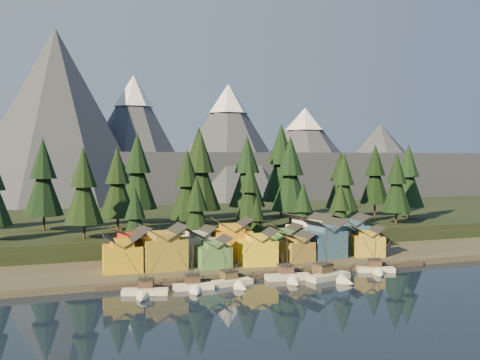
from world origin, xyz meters
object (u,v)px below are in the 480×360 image
object	(u,v)px
house_front_1	(163,246)
house_back_0	(131,245)
boat_0	(144,286)
house_back_1	(198,243)
boat_5	(377,265)
boat_1	(194,281)
boat_3	(290,271)
boat_4	(332,270)
house_front_0	(122,252)
boat_2	(234,276)

from	to	relation	value
house_front_1	house_back_0	size ratio (longest dim) A/B	1.05
boat_0	house_back_1	size ratio (longest dim) A/B	1.22
boat_5	house_back_0	bearing A→B (deg)	179.67
house_front_1	house_back_1	distance (m)	12.03
boat_1	house_back_1	size ratio (longest dim) A/B	1.23
boat_0	boat_5	distance (m)	55.08
house_back_0	house_back_1	world-z (taller)	house_back_0
boat_3	boat_4	size ratio (longest dim) A/B	0.93
boat_0	boat_1	xyz separation A→B (m)	(10.25, 0.85, 0.11)
boat_4	house_back_1	size ratio (longest dim) A/B	1.46
house_back_1	boat_1	bearing A→B (deg)	-113.79
boat_0	boat_5	world-z (taller)	same
boat_4	house_back_1	world-z (taller)	boat_4
boat_1	boat_5	world-z (taller)	boat_1
house_front_0	house_back_1	size ratio (longest dim) A/B	1.05
boat_4	boat_5	world-z (taller)	boat_4
house_back_0	house_front_0	bearing A→B (deg)	-126.30
boat_3	boat_4	world-z (taller)	boat_4
boat_4	boat_5	bearing A→B (deg)	-0.42
boat_3	house_front_1	world-z (taller)	house_front_1
house_back_0	boat_4	bearing A→B (deg)	-46.74
boat_4	house_front_1	world-z (taller)	house_front_1
boat_5	house_back_1	distance (m)	43.50
house_front_1	house_back_0	distance (m)	9.69
boat_2	boat_4	size ratio (longest dim) A/B	0.88
boat_2	boat_5	xyz separation A→B (m)	(35.86, 1.14, -0.15)
house_front_1	boat_2	bearing A→B (deg)	-55.66
boat_2	boat_3	size ratio (longest dim) A/B	0.95
boat_2	boat_5	distance (m)	35.87
boat_4	boat_0	bearing A→B (deg)	164.18
boat_0	boat_5	size ratio (longest dim) A/B	1.00
boat_0	house_back_1	xyz separation A→B (m)	(17.24, 23.98, 4.01)
house_front_0	house_front_1	distance (m)	9.31
boat_3	boat_5	size ratio (longest dim) A/B	1.11
boat_4	boat_5	size ratio (longest dim) A/B	1.20
boat_1	boat_3	distance (m)	21.99
boat_5	house_front_1	bearing A→B (deg)	-175.18
house_front_0	house_back_0	world-z (taller)	house_back_0
house_front_1	boat_0	bearing A→B (deg)	-115.33
boat_2	boat_3	world-z (taller)	boat_3
boat_4	house_back_0	bearing A→B (deg)	132.84
boat_2	boat_5	bearing A→B (deg)	-6.56
house_back_0	boat_1	bearing A→B (deg)	-83.14
boat_4	house_back_1	xyz separation A→B (m)	(-23.96, 24.75, 3.59)
house_front_0	boat_2	bearing A→B (deg)	-34.01
boat_2	boat_3	bearing A→B (deg)	-5.99
boat_3	house_front_0	distance (m)	37.63
house_back_0	house_back_1	bearing A→B (deg)	-17.10
boat_3	house_back_0	distance (m)	38.76
boat_5	house_front_0	size ratio (longest dim) A/B	1.16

